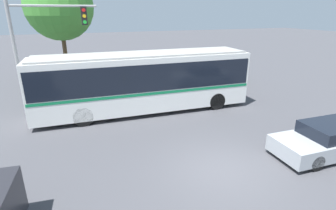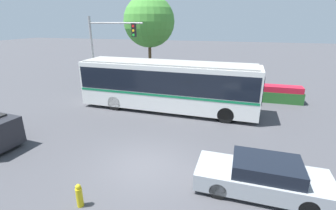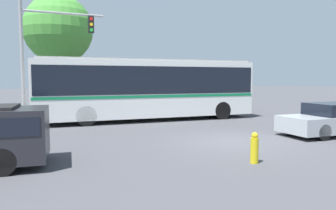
# 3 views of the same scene
# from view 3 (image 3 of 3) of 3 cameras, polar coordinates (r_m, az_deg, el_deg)

# --- Properties ---
(ground_plane) EXTENTS (140.00, 140.00, 0.00)m
(ground_plane) POSITION_cam_3_polar(r_m,az_deg,el_deg) (12.23, 11.61, -6.32)
(ground_plane) COLOR #444449
(city_bus) EXTENTS (12.15, 2.99, 3.36)m
(city_bus) POSITION_cam_3_polar(r_m,az_deg,el_deg) (17.87, -3.60, 3.40)
(city_bus) COLOR silver
(city_bus) RESTS_ON ground
(sedan_foreground) EXTENTS (4.71, 1.96, 1.31)m
(sedan_foreground) POSITION_cam_3_polar(r_m,az_deg,el_deg) (14.96, 27.56, -2.33)
(sedan_foreground) COLOR #9EA3A8
(sedan_foreground) RESTS_ON ground
(traffic_light_pole) EXTENTS (4.28, 0.24, 6.26)m
(traffic_light_pole) POSITION_cam_3_polar(r_m,az_deg,el_deg) (18.26, -21.22, 9.78)
(traffic_light_pole) COLOR gray
(traffic_light_pole) RESTS_ON ground
(flowering_hedge) EXTENTS (9.18, 1.06, 1.27)m
(flowering_hedge) POSITION_cam_3_polar(r_m,az_deg,el_deg) (23.50, 4.51, 0.58)
(flowering_hedge) COLOR #286028
(flowering_hedge) RESTS_ON ground
(street_tree_left) EXTENTS (4.94, 4.94, 8.35)m
(street_tree_left) POSITION_cam_3_polar(r_m,az_deg,el_deg) (25.19, -18.89, 12.57)
(street_tree_left) COLOR brown
(street_tree_left) RESTS_ON ground
(fire_hydrant) EXTENTS (0.22, 0.22, 0.86)m
(fire_hydrant) POSITION_cam_3_polar(r_m,az_deg,el_deg) (9.18, 15.12, -7.46)
(fire_hydrant) COLOR gold
(fire_hydrant) RESTS_ON ground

